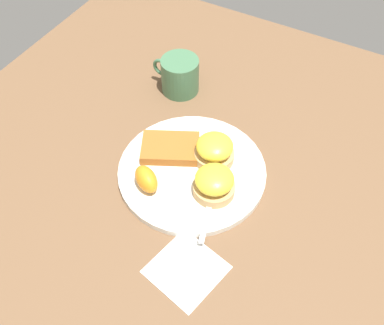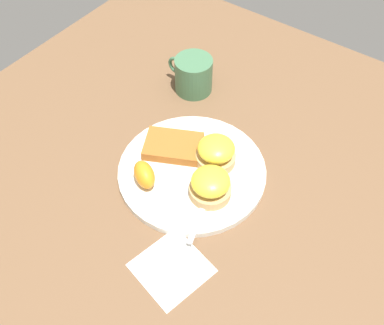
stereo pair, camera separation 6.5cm
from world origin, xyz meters
The scene contains 9 objects.
ground_plane centered at (0.00, 0.00, 0.00)m, with size 1.10×1.10×0.00m, color brown.
plate centered at (0.00, 0.00, 0.01)m, with size 0.29×0.29×0.01m, color silver.
sandwich_benedict_left centered at (-0.06, 0.03, 0.04)m, with size 0.08×0.08×0.06m.
sandwich_benedict_right centered at (-0.03, -0.04, 0.04)m, with size 0.08×0.08×0.06m.
hashbrown_patty centered at (0.06, -0.02, 0.02)m, with size 0.11×0.08×0.02m, color #A15C24.
orange_wedge centered at (0.05, 0.08, 0.04)m, with size 0.06×0.04×0.04m, color orange.
fork centered at (-0.06, 0.02, 0.02)m, with size 0.08×0.20×0.00m.
cup centered at (0.14, -0.20, 0.04)m, with size 0.11×0.08×0.08m.
napkin centered at (-0.09, 0.18, 0.00)m, with size 0.11×0.11×0.00m, color white.
Camera 1 is at (-0.26, 0.47, 0.69)m, focal length 42.00 mm.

